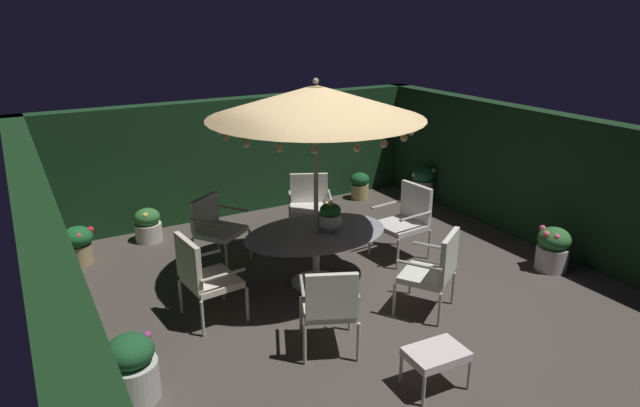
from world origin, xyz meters
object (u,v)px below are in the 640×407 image
patio_dining_table (316,241)px  potted_plant_left_near (132,368)px  centerpiece_planter (330,215)px  ottoman_footrest (436,355)px  patio_chair_south (330,303)px  potted_plant_back_left (78,243)px  potted_plant_right_far (360,185)px  patio_chair_southwest (435,268)px  patio_chair_southeast (202,274)px  patio_chair_east (215,225)px  potted_plant_left_far (553,248)px  potted_plant_front_corner (423,183)px  potted_plant_back_center (148,225)px  patio_umbrella (316,102)px  patio_chair_northeast (310,202)px  patio_chair_north (406,217)px

patio_dining_table → potted_plant_left_near: 2.77m
centerpiece_planter → ottoman_footrest: size_ratio=0.69×
patio_chair_south → potted_plant_back_left: bearing=118.0°
centerpiece_planter → potted_plant_right_far: bearing=49.8°
patio_chair_southwest → potted_plant_right_far: 4.16m
patio_dining_table → patio_chair_southeast: size_ratio=1.82×
patio_chair_east → potted_plant_left_far: bearing=-32.7°
patio_chair_southeast → potted_plant_front_corner: patio_chair_southeast is taller
patio_chair_southeast → potted_plant_back_center: 2.66m
centerpiece_planter → potted_plant_left_near: (-2.68, -1.04, -0.62)m
patio_chair_southwest → patio_umbrella: bearing=122.5°
patio_chair_east → potted_plant_left_near: patio_chair_east is taller
patio_dining_table → ottoman_footrest: bearing=-91.7°
patio_chair_southeast → patio_chair_south: bearing=-54.2°
centerpiece_planter → potted_plant_back_center: (-1.68, 2.56, -0.67)m
patio_umbrella → patio_chair_east: (-0.89, 1.24, -1.77)m
patio_chair_east → patio_chair_southeast: (-0.64, -1.39, 0.02)m
patio_chair_northeast → potted_plant_back_left: 3.31m
potted_plant_right_far → potted_plant_front_corner: potted_plant_front_corner is taller
potted_plant_right_far → potted_plant_back_left: potted_plant_back_left is taller
patio_chair_south → patio_dining_table: bearing=65.5°
patio_chair_northeast → potted_plant_back_left: size_ratio=1.87×
potted_plant_right_far → centerpiece_planter: bearing=-130.2°
patio_dining_table → potted_plant_back_left: 3.36m
patio_chair_northeast → patio_chair_east: 1.56m
patio_chair_east → potted_plant_right_far: size_ratio=1.89×
patio_dining_table → patio_chair_southwest: (0.82, -1.29, -0.02)m
patio_dining_table → potted_plant_left_far: (2.96, -1.23, -0.28)m
patio_dining_table → potted_plant_right_far: (2.38, 2.55, -0.32)m
patio_chair_east → ottoman_footrest: bearing=-77.2°
potted_plant_left_near → potted_plant_back_left: bearing=90.2°
potted_plant_left_far → patio_chair_southwest: bearing=-178.3°
patio_dining_table → potted_plant_back_center: size_ratio=3.61×
patio_chair_southwest → centerpiece_planter: bearing=118.6°
patio_umbrella → patio_chair_northeast: bearing=64.2°
potted_plant_back_left → patio_chair_southwest: bearing=-46.0°
ottoman_footrest → potted_plant_front_corner: bearing=51.4°
patio_chair_east → patio_chair_north: bearing=-24.5°
patio_chair_northeast → ottoman_footrest: patio_chair_northeast is taller
potted_plant_left_far → centerpiece_planter: bearing=157.6°
patio_chair_north → patio_chair_southeast: 3.08m
potted_plant_right_far → patio_chair_southwest: bearing=-112.0°
patio_chair_southeast → ottoman_footrest: patio_chair_southeast is taller
patio_chair_northeast → patio_chair_east: (-1.55, -0.14, -0.03)m
centerpiece_planter → patio_umbrella: bearing=154.3°
potted_plant_front_corner → potted_plant_left_near: 6.50m
ottoman_footrest → potted_plant_left_near: 2.75m
patio_dining_table → potted_plant_left_near: (-2.52, -1.12, -0.27)m
ottoman_footrest → potted_plant_left_far: potted_plant_left_far is taller
patio_umbrella → potted_plant_right_far: 4.05m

